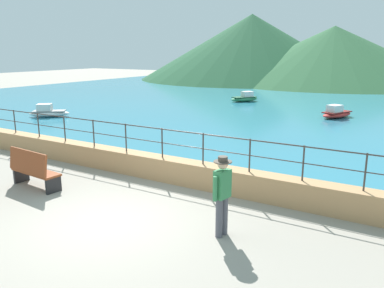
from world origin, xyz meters
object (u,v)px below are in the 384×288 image
object	(u,v)px
boat_2	(245,98)
person_walking	(222,192)
bench_main	(33,169)
boat_3	(336,113)
boat_4	(48,112)

from	to	relation	value
boat_2	person_walking	bearing A→B (deg)	-67.86
bench_main	boat_3	size ratio (longest dim) A/B	0.70
boat_3	boat_4	distance (m)	16.89
person_walking	boat_4	distance (m)	17.63
boat_4	boat_3	bearing A→B (deg)	29.61
person_walking	boat_3	bearing A→B (deg)	93.05
boat_2	boat_3	bearing A→B (deg)	-29.22
boat_3	boat_2	bearing A→B (deg)	150.78
bench_main	person_walking	size ratio (longest dim) A/B	0.99
person_walking	boat_2	bearing A→B (deg)	112.14
boat_2	boat_4	xyz separation A→B (m)	(-7.10, -12.59, 0.00)
bench_main	boat_3	distance (m)	17.46
person_walking	boat_3	size ratio (longest dim) A/B	0.71
bench_main	boat_2	world-z (taller)	bench_main
boat_4	boat_2	bearing A→B (deg)	60.59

